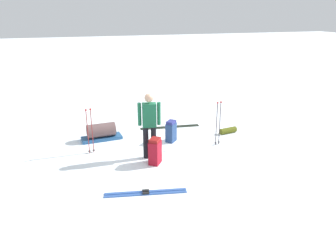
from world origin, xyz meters
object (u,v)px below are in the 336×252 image
Objects in this scene: backpack_bright at (155,151)px; ski_poles_planted_far at (90,129)px; ski_pair_far at (170,127)px; backpack_large_dark at (171,131)px; ski_pair_near at (146,193)px; gear_sled at (101,132)px; sleeping_mat_rolled at (228,130)px; ski_poles_planted_near at (218,121)px; skier_standing at (149,123)px.

ski_poles_planted_far is at bearing -37.27° from backpack_bright.
backpack_large_dark is at bearing 74.09° from ski_pair_far.
backpack_bright is at bearing 56.85° from backpack_large_dark.
ski_pair_far is at bearing -153.99° from ski_poles_planted_far.
ski_pair_near is 3.33m from gear_sled.
sleeping_mat_rolled reaches higher than ski_pair_near.
ski_pair_far is at bearing -63.90° from ski_poles_planted_near.
ski_pair_far is at bearing -114.69° from ski_pair_near.
ski_poles_planted_near is (-1.99, -0.64, 0.38)m from backpack_bright.
sleeping_mat_rolled is at bearing 146.36° from ski_pair_far.
backpack_bright is (0.81, 1.24, 0.02)m from backpack_large_dark.
ski_poles_planted_far reaches higher than ski_pair_near.
skier_standing is at bearing 59.67° from ski_pair_far.
ski_poles_planted_near is (-0.85, 1.74, 0.69)m from ski_pair_far.
skier_standing is 1.37m from backpack_large_dark.
gear_sled is at bearing -9.64° from sleeping_mat_rolled.
skier_standing is 1.35× the size of ski_poles_planted_near.
ski_poles_planted_far is (2.27, 0.13, 0.38)m from backpack_large_dark.
ski_pair_near is at bearing 37.20° from ski_poles_planted_near.
ski_pair_near is 3.26m from ski_poles_planted_near.
ski_poles_planted_near reaches higher than sleeping_mat_rolled.
ski_pair_far is 3.50× the size of sleeping_mat_rolled.
ski_pair_far is 2.89× the size of backpack_bright.
backpack_large_dark is at bearing -176.74° from ski_poles_planted_far.
ski_poles_planted_far is at bearing 3.16° from sleeping_mat_rolled.
backpack_bright is at bearing 17.73° from ski_poles_planted_near.
ski_poles_planted_far is at bearing 3.26° from backpack_large_dark.
ski_pair_far is 2.65m from backpack_bright.
backpack_bright is (-0.04, 0.38, -0.63)m from skier_standing.
ski_poles_planted_near is 3.40m from gear_sled.
ski_pair_near is 2.66m from ski_poles_planted_far.
gear_sled is at bearing -56.56° from skier_standing.
ski_poles_planted_near reaches higher than ski_poles_planted_far.
ski_pair_near is 4.04m from ski_pair_far.
sleeping_mat_rolled is (-3.24, -2.63, 0.08)m from ski_pair_near.
ski_pair_far is 1.22m from backpack_large_dark.
skier_standing reaches higher than backpack_large_dark.
ski_poles_planted_near is (-1.18, 0.61, 0.40)m from backpack_large_dark.
skier_standing is at bearing 45.59° from backpack_large_dark.
gear_sled is (1.06, -1.61, -0.73)m from skier_standing.
backpack_large_dark is 1.14× the size of sleeping_mat_rolled.
backpack_bright reaches higher than sleeping_mat_rolled.
backpack_large_dark is at bearing -134.41° from skier_standing.
skier_standing is 2.56× the size of backpack_bright.
backpack_bright is 0.53× the size of ski_poles_planted_near.
skier_standing is at bearing 123.44° from gear_sled.
backpack_bright reaches higher than ski_pair_far.
gear_sled is at bearing -23.61° from ski_poles_planted_near.
backpack_large_dark is 0.51× the size of ski_poles_planted_far.
ski_pair_near is 1.36× the size of ski_poles_planted_near.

